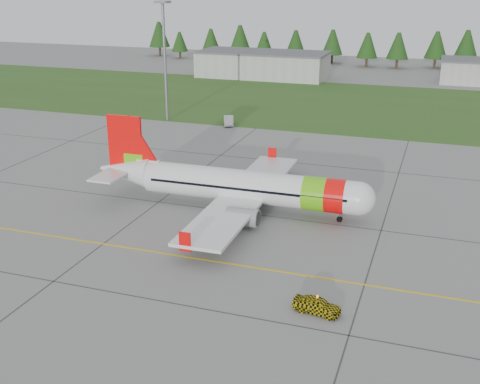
% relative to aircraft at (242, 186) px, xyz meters
% --- Properties ---
extents(ground, '(320.00, 320.00, 0.00)m').
position_rel_aircraft_xyz_m(ground, '(5.18, -20.82, -2.78)').
color(ground, gray).
rests_on(ground, ground).
extents(aircraft, '(31.76, 29.12, 9.63)m').
position_rel_aircraft_xyz_m(aircraft, '(0.00, 0.00, 0.00)').
color(aircraft, white).
rests_on(aircraft, ground).
extents(follow_me_car, '(1.49, 1.68, 3.75)m').
position_rel_aircraft_xyz_m(follow_me_car, '(12.31, -18.43, -0.90)').
color(follow_me_car, '#DAC40C').
rests_on(follow_me_car, ground).
extents(service_van, '(2.05, 2.00, 4.62)m').
position_rel_aircraft_xyz_m(service_van, '(-15.15, 37.22, -0.46)').
color(service_van, white).
rests_on(service_van, ground).
extents(grass_strip, '(320.00, 50.00, 0.03)m').
position_rel_aircraft_xyz_m(grass_strip, '(5.18, 61.18, -2.76)').
color(grass_strip, '#30561E').
rests_on(grass_strip, ground).
extents(taxi_guideline, '(120.00, 0.25, 0.02)m').
position_rel_aircraft_xyz_m(taxi_guideline, '(5.18, -12.82, -2.76)').
color(taxi_guideline, gold).
rests_on(taxi_guideline, ground).
extents(hangar_west, '(32.00, 14.00, 6.00)m').
position_rel_aircraft_xyz_m(hangar_west, '(-24.82, 89.18, 0.22)').
color(hangar_west, '#A8A8A3').
rests_on(hangar_west, ground).
extents(floodlight_mast, '(0.50, 0.50, 20.00)m').
position_rel_aircraft_xyz_m(floodlight_mast, '(-26.82, 37.18, 7.22)').
color(floodlight_mast, slate).
rests_on(floodlight_mast, ground).
extents(treeline, '(160.00, 8.00, 10.00)m').
position_rel_aircraft_xyz_m(treeline, '(5.18, 117.18, 2.22)').
color(treeline, '#1C3F14').
rests_on(treeline, ground).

